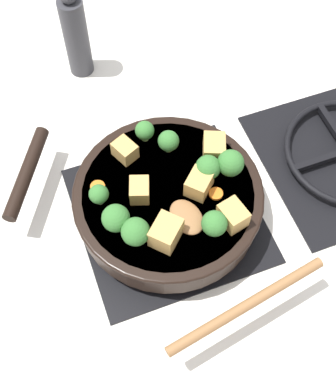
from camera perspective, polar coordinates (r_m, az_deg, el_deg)
ground_plane at (r=0.95m, az=0.00°, el=-2.50°), size 2.40×2.40×0.00m
front_burner_grate at (r=0.94m, az=0.00°, el=-2.16°), size 0.31×0.31×0.03m
skillet_pan at (r=0.90m, az=-0.16°, el=-0.76°), size 0.37×0.43×0.06m
wooden_spoon at (r=0.81m, az=5.72°, el=-8.07°), size 0.23×0.27×0.02m
tofu_cube_center_large at (r=0.84m, az=6.94°, el=-2.49°), size 0.05×0.04×0.04m
tofu_cube_near_handle at (r=0.91m, az=4.93°, el=4.68°), size 0.06×0.05×0.04m
tofu_cube_east_chunk at (r=0.86m, az=-3.07°, el=0.20°), size 0.05×0.04×0.03m
tofu_cube_west_chunk at (r=0.87m, az=3.33°, el=0.89°), size 0.06×0.06×0.04m
tofu_cube_back_piece at (r=0.82m, az=-0.23°, el=-4.35°), size 0.06×0.06×0.04m
tofu_cube_front_piece at (r=0.91m, az=-4.62°, el=4.44°), size 0.05×0.04×0.03m
broccoli_floret_near_spoon at (r=0.90m, az=0.05°, el=5.45°), size 0.04×0.04×0.04m
broccoli_floret_center_top at (r=0.92m, az=-2.70°, el=6.49°), size 0.03×0.03×0.04m
broccoli_floret_east_rim at (r=0.82m, az=4.97°, el=-3.39°), size 0.04×0.04×0.05m
broccoli_floret_west_rim at (r=0.86m, az=-7.39°, el=-0.25°), size 0.03×0.03×0.04m
broccoli_floret_north_edge at (r=0.88m, az=6.60°, el=3.24°), size 0.05×0.05×0.05m
broccoli_floret_south_cluster at (r=0.81m, az=-3.48°, el=-4.26°), size 0.04×0.04×0.05m
broccoli_floret_mid_floret at (r=0.83m, az=-5.59°, el=-2.81°), size 0.04×0.04×0.05m
broccoli_floret_small_inner at (r=0.87m, az=4.28°, el=2.61°), size 0.04×0.04×0.05m
carrot_slice_orange_thin at (r=0.88m, az=5.12°, el=-0.18°), size 0.02×0.02×0.01m
carrot_slice_near_center at (r=0.89m, az=-7.51°, el=0.53°), size 0.02×0.02×0.01m
pepper_mill at (r=1.10m, az=-9.82°, el=16.20°), size 0.05×0.05×0.20m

